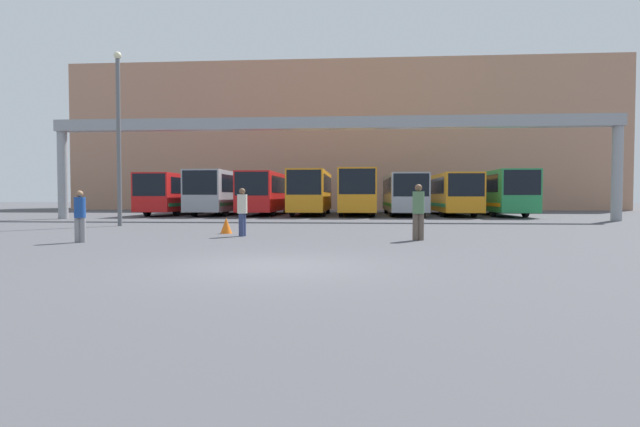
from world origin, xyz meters
name	(u,v)px	position (x,y,z in m)	size (l,w,h in m)	color
ground_plane	(272,266)	(0.00, 0.00, 0.00)	(200.00, 200.00, 0.00)	#47474C
building_backdrop	(342,141)	(0.00, 46.71, 7.69)	(57.38, 12.00, 15.38)	tan
overhead_gantry	(328,132)	(0.00, 20.12, 5.33)	(34.36, 0.80, 6.22)	gray
bus_slot_0	(176,192)	(-12.23, 27.38, 1.77)	(2.52, 10.03, 3.06)	red
bus_slot_1	(221,190)	(-8.74, 27.47, 1.88)	(2.61, 10.21, 3.27)	#999EA5
bus_slot_2	(266,191)	(-5.24, 27.83, 1.82)	(2.48, 10.93, 3.16)	red
bus_slot_3	(311,190)	(-1.75, 27.82, 1.89)	(2.52, 10.90, 3.28)	orange
bus_slot_4	(357,190)	(1.75, 28.30, 1.92)	(2.61, 11.87, 3.34)	orange
bus_slot_5	(403,192)	(5.24, 28.18, 1.74)	(2.52, 11.63, 3.01)	#999EA5
bus_slot_6	(449,192)	(8.74, 28.49, 1.74)	(2.54, 12.24, 3.01)	orange
bus_slot_7	(496,191)	(12.23, 28.52, 1.85)	(2.55, 12.29, 3.21)	#268C4C
pedestrian_near_center	(80,215)	(-6.92, 4.82, 0.87)	(0.34, 0.34, 1.63)	gray
pedestrian_far_center	(418,211)	(3.78, 6.37, 0.98)	(0.38, 0.38, 1.85)	brown
pedestrian_mid_left	(242,211)	(-2.39, 7.57, 0.92)	(0.36, 0.36, 1.74)	navy
traffic_cone	(226,225)	(-3.31, 8.81, 0.31)	(0.46, 0.46, 0.62)	orange
lamp_post	(119,132)	(-9.73, 13.16, 4.55)	(0.36, 0.36, 8.38)	#595B60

